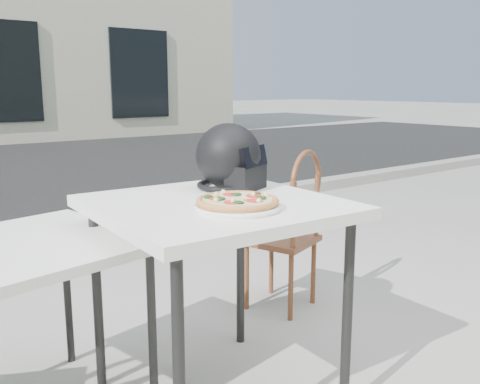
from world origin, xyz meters
TOP-DOWN VIEW (x-y plane):
  - ground at (0.00, 0.00)m, footprint 80.00×80.00m
  - curb at (0.00, 3.00)m, footprint 30.00×0.25m
  - cafe_table_main at (-0.38, 0.05)m, footprint 0.93×0.93m
  - plate at (-0.41, -0.12)m, footprint 0.39×0.39m
  - pizza at (-0.41, -0.12)m, footprint 0.36×0.36m
  - helmet at (-0.18, 0.22)m, footprint 0.36×0.37m
  - cafe_chair_main at (0.48, 0.53)m, footprint 0.45×0.45m
  - cafe_table_side at (-1.00, 0.36)m, footprint 0.87×0.87m

SIDE VIEW (x-z plane):
  - ground at x=0.00m, z-range 0.00..0.00m
  - curb at x=0.00m, z-range 0.00..0.12m
  - cafe_chair_main at x=0.48m, z-range 0.05..0.99m
  - cafe_table_side at x=-1.00m, z-range 0.29..1.00m
  - cafe_table_main at x=-0.38m, z-range 0.34..1.18m
  - plate at x=-0.41m, z-range 0.83..0.85m
  - pizza at x=-0.41m, z-range 0.85..0.88m
  - helmet at x=-0.18m, z-range 0.82..1.10m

